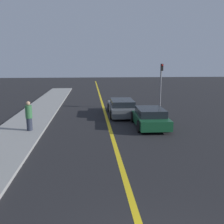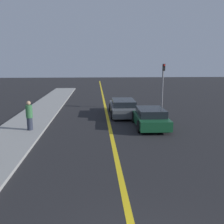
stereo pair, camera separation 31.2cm
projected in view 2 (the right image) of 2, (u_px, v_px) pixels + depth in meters
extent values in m
cube|color=gold|center=(105.00, 107.00, 21.55)|extent=(0.20, 60.00, 0.01)
cube|color=gray|center=(42.00, 110.00, 19.74)|extent=(2.75, 33.00, 0.13)
cube|color=#144728|center=(150.00, 119.00, 14.97)|extent=(1.80, 3.91, 0.55)
cube|color=black|center=(151.00, 112.00, 14.68)|extent=(1.56, 2.16, 0.42)
cylinder|color=black|center=(134.00, 117.00, 16.13)|extent=(0.23, 0.69, 0.68)
cylinder|color=black|center=(159.00, 117.00, 16.21)|extent=(0.23, 0.69, 0.68)
cylinder|color=black|center=(139.00, 126.00, 13.78)|extent=(0.23, 0.69, 0.68)
cylinder|color=black|center=(169.00, 126.00, 13.85)|extent=(0.23, 0.69, 0.68)
cube|color=#4C5156|center=(123.00, 109.00, 18.39)|extent=(1.83, 4.52, 0.59)
cube|color=black|center=(123.00, 103.00, 18.07)|extent=(1.60, 2.49, 0.40)
cylinder|color=black|center=(111.00, 107.00, 19.74)|extent=(0.23, 0.61, 0.61)
cylinder|color=black|center=(132.00, 107.00, 19.83)|extent=(0.23, 0.61, 0.61)
cylinder|color=black|center=(113.00, 115.00, 17.01)|extent=(0.23, 0.61, 0.61)
cylinder|color=black|center=(137.00, 114.00, 17.10)|extent=(0.23, 0.61, 0.61)
cylinder|color=#282D3D|center=(30.00, 124.00, 13.81)|extent=(0.31, 0.31, 0.70)
cylinder|color=#336B3D|center=(29.00, 111.00, 13.67)|extent=(0.36, 0.36, 0.70)
sphere|color=tan|center=(28.00, 103.00, 13.58)|extent=(0.23, 0.23, 0.23)
cylinder|color=slate|center=(162.00, 87.00, 19.98)|extent=(0.12, 0.12, 3.70)
cube|color=black|center=(164.00, 67.00, 19.49)|extent=(0.18, 0.18, 0.55)
sphere|color=red|center=(164.00, 65.00, 19.37)|extent=(0.14, 0.14, 0.14)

